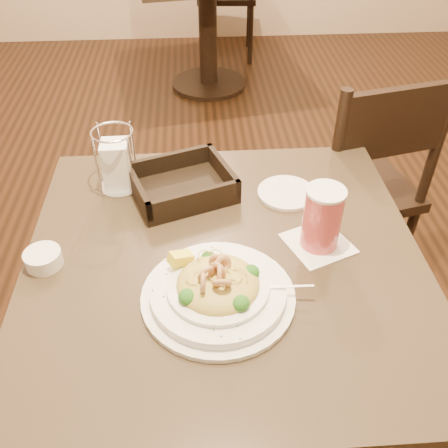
{
  "coord_description": "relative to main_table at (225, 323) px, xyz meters",
  "views": [
    {
      "loc": [
        -0.06,
        -0.81,
        1.52
      ],
      "look_at": [
        0.0,
        0.02,
        0.82
      ],
      "focal_mm": 40.0,
      "sensor_mm": 36.0,
      "label": 1
    }
  ],
  "objects": [
    {
      "name": "main_table",
      "position": [
        0.0,
        0.0,
        0.0
      ],
      "size": [
        0.9,
        0.9,
        0.74
      ],
      "color": "black",
      "rests_on": "ground"
    },
    {
      "name": "drink_glass",
      "position": [
        0.22,
        0.03,
        0.31
      ],
      "size": [
        0.18,
        0.18,
        0.15
      ],
      "rotation": [
        0.0,
        0.0,
        0.39
      ],
      "color": "white",
      "rests_on": "main_table"
    },
    {
      "name": "background_table",
      "position": [
        0.06,
        2.53,
        0.0
      ],
      "size": [
        1.04,
        1.04,
        0.74
      ],
      "rotation": [
        0.0,
        0.0,
        0.17
      ],
      "color": "black",
      "rests_on": "ground"
    },
    {
      "name": "napkin_caddy",
      "position": [
        -0.26,
        0.29,
        0.31
      ],
      "size": [
        0.11,
        0.11,
        0.17
      ],
      "rotation": [
        0.0,
        0.0,
        0.02
      ],
      "color": "silver",
      "rests_on": "main_table"
    },
    {
      "name": "butter_ramekin",
      "position": [
        -0.4,
        0.0,
        0.25
      ],
      "size": [
        0.1,
        0.1,
        0.04
      ],
      "primitive_type": "cylinder",
      "rotation": [
        0.0,
        0.0,
        -0.27
      ],
      "color": "white",
      "rests_on": "main_table"
    },
    {
      "name": "dining_chair_near",
      "position": [
        0.51,
        0.61,
        -0.01
      ],
      "size": [
        0.5,
        0.5,
        0.93
      ],
      "rotation": [
        0.0,
        0.0,
        3.37
      ],
      "color": "black",
      "rests_on": "ground"
    },
    {
      "name": "bread_basket",
      "position": [
        -0.09,
        0.25,
        0.26
      ],
      "size": [
        0.3,
        0.27,
        0.07
      ],
      "rotation": [
        0.0,
        0.0,
        0.34
      ],
      "color": "black",
      "rests_on": "main_table"
    },
    {
      "name": "ground",
      "position": [
        0.0,
        0.0,
        -0.51
      ],
      "size": [
        7.0,
        7.0,
        0.0
      ],
      "primitive_type": "plane",
      "color": "black",
      "rests_on": "ground"
    },
    {
      "name": "pasta_bowl",
      "position": [
        -0.02,
        -0.12,
        0.26
      ],
      "size": [
        0.35,
        0.32,
        0.1
      ],
      "rotation": [
        0.0,
        0.0,
        -0.23
      ],
      "color": "white",
      "rests_on": "main_table"
    },
    {
      "name": "side_plate",
      "position": [
        0.18,
        0.23,
        0.24
      ],
      "size": [
        0.15,
        0.15,
        0.01
      ],
      "primitive_type": "cylinder",
      "rotation": [
        0.0,
        0.0,
        0.02
      ],
      "color": "white",
      "rests_on": "main_table"
    }
  ]
}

